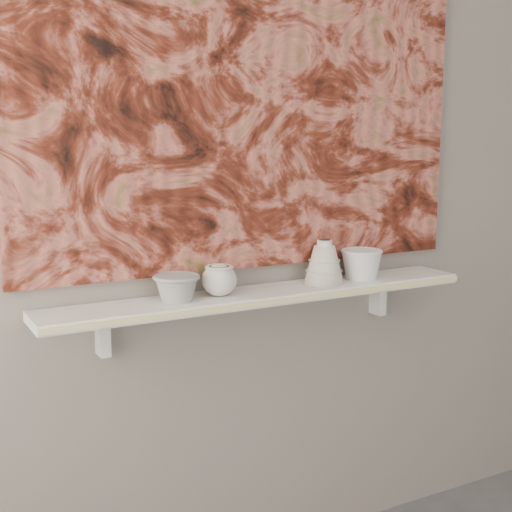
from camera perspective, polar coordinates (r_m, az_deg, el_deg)
wall_back at (r=2.21m, az=-0.52°, el=8.39°), size 3.60×0.00×3.60m
shelf at (r=2.19m, az=0.67°, el=-3.15°), size 1.40×0.18×0.03m
shelf_stripe at (r=2.11m, az=1.91°, el=-3.64°), size 1.40×0.01×0.02m
bracket_left at (r=2.08m, az=-12.17°, el=-6.19°), size 0.03×0.06×0.12m
bracket_right at (r=2.52m, az=9.72°, el=-3.27°), size 0.03×0.06×0.12m
painting at (r=2.20m, az=-0.34°, el=13.32°), size 1.50×0.02×1.10m
house_motif at (r=2.44m, az=9.18°, el=5.63°), size 0.09×0.00×0.08m
bowl_grey at (r=2.05m, az=-6.37°, el=-2.51°), size 0.18×0.18×0.08m
cup_cream at (r=2.10m, az=-2.96°, el=-1.93°), size 0.12×0.12×0.09m
bell_vessel at (r=2.28m, az=5.48°, el=-0.45°), size 0.17×0.17×0.14m
bowl_white at (r=2.37m, az=8.43°, el=-0.63°), size 0.14×0.14×0.10m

